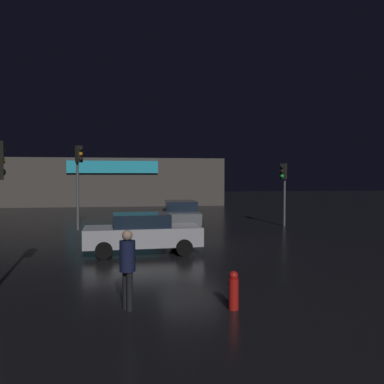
% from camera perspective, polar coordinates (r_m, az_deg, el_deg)
% --- Properties ---
extents(ground_plane, '(120.00, 120.00, 0.00)m').
position_cam_1_polar(ground_plane, '(16.83, -0.25, -7.61)').
color(ground_plane, black).
extents(store_building, '(21.73, 7.80, 4.69)m').
position_cam_1_polar(store_building, '(42.44, -10.98, 1.45)').
color(store_building, '#4C4742').
rests_on(store_building, ground).
extents(traffic_signal_main, '(0.43, 0.41, 3.63)m').
position_cam_1_polar(traffic_signal_main, '(23.55, 12.98, 1.73)').
color(traffic_signal_main, '#595B60').
rests_on(traffic_signal_main, ground).
extents(traffic_signal_cross_left, '(0.42, 0.42, 4.53)m').
position_cam_1_polar(traffic_signal_cross_left, '(22.17, -15.94, 3.03)').
color(traffic_signal_cross_left, '#595B60').
rests_on(traffic_signal_cross_left, ground).
extents(car_far, '(4.40, 2.15, 1.49)m').
position_cam_1_polar(car_far, '(15.13, -7.10, -5.81)').
color(car_far, '#B7B7BF').
rests_on(car_far, ground).
extents(car_crossing, '(2.18, 4.38, 1.52)m').
position_cam_1_polar(car_crossing, '(22.43, -1.63, -3.11)').
color(car_crossing, slate).
rests_on(car_crossing, ground).
extents(pedestrian, '(0.47, 0.47, 1.73)m').
position_cam_1_polar(pedestrian, '(8.76, -9.22, -10.06)').
color(pedestrian, black).
rests_on(pedestrian, ground).
extents(fire_hydrant, '(0.22, 0.22, 0.84)m').
position_cam_1_polar(fire_hydrant, '(8.88, 5.98, -13.84)').
color(fire_hydrant, red).
rests_on(fire_hydrant, ground).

